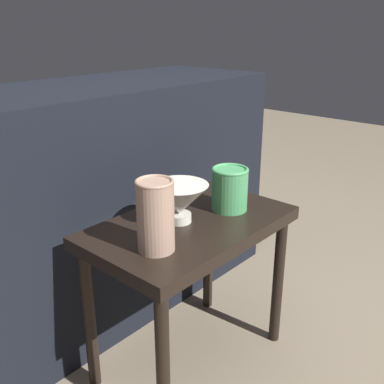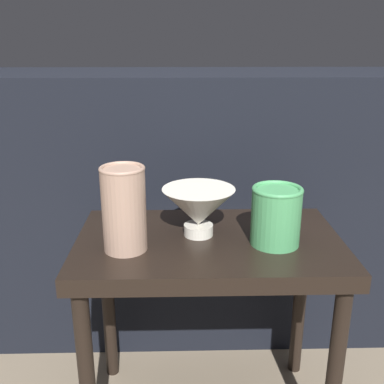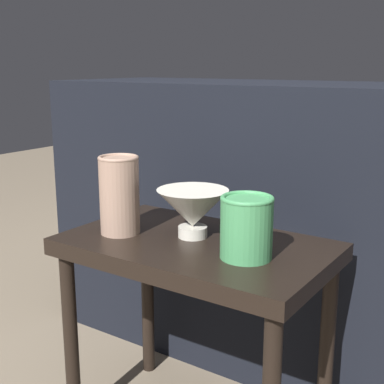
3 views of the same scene
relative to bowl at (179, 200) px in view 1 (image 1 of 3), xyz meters
The scene contains 6 objects.
ground_plane 0.57m from the bowl, 40.08° to the right, with size 8.00×8.00×0.00m, color #7F705B.
table 0.14m from the bowl, 40.08° to the right, with size 0.62×0.38×0.51m.
couch_backdrop 0.49m from the bowl, 87.11° to the left, with size 1.49×0.50×0.85m.
bowl is the anchor object (origin of this frame).
vase_textured_left 0.18m from the bowl, 156.36° to the right, with size 0.10×0.10×0.19m.
vase_colorful_right 0.18m from the bowl, 16.79° to the right, with size 0.11×0.11×0.13m.
Camera 1 is at (-0.89, -0.80, 1.06)m, focal length 42.00 mm.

